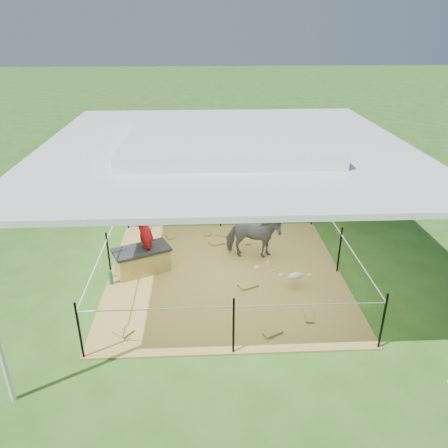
{
  "coord_description": "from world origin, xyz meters",
  "views": [
    {
      "loc": [
        -0.4,
        -7.44,
        4.6
      ],
      "look_at": [
        0.0,
        0.6,
        0.85
      ],
      "focal_mm": 35.0,
      "sensor_mm": 36.0,
      "label": 1
    }
  ],
  "objects_px": {
    "straw_bale": "(142,261)",
    "foal": "(295,275)",
    "distant_person": "(287,151)",
    "trash_barrel": "(344,158)",
    "pony": "(253,237)",
    "picnic_table_near": "(258,150)",
    "picnic_table_far": "(327,136)",
    "woman": "(144,223)",
    "green_bottle": "(111,278)"
  },
  "relations": [
    {
      "from": "straw_bale",
      "to": "picnic_table_far",
      "type": "distance_m",
      "value": 11.37
    },
    {
      "from": "green_bottle",
      "to": "pony",
      "type": "height_order",
      "value": "pony"
    },
    {
      "from": "green_bottle",
      "to": "woman",
      "type": "bearing_deg",
      "value": 34.7
    },
    {
      "from": "green_bottle",
      "to": "trash_barrel",
      "type": "relative_size",
      "value": 0.3
    },
    {
      "from": "woman",
      "to": "green_bottle",
      "type": "xyz_separation_m",
      "value": [
        -0.65,
        -0.45,
        -0.93
      ]
    },
    {
      "from": "woman",
      "to": "picnic_table_far",
      "type": "height_order",
      "value": "woman"
    },
    {
      "from": "distant_person",
      "to": "green_bottle",
      "type": "bearing_deg",
      "value": 72.74
    },
    {
      "from": "pony",
      "to": "distant_person",
      "type": "distance_m",
      "value": 6.71
    },
    {
      "from": "foal",
      "to": "straw_bale",
      "type": "bearing_deg",
      "value": 146.63
    },
    {
      "from": "trash_barrel",
      "to": "pony",
      "type": "bearing_deg",
      "value": -122.64
    },
    {
      "from": "pony",
      "to": "foal",
      "type": "distance_m",
      "value": 1.35
    },
    {
      "from": "green_bottle",
      "to": "picnic_table_far",
      "type": "distance_m",
      "value": 12.05
    },
    {
      "from": "pony",
      "to": "distant_person",
      "type": "bearing_deg",
      "value": -9.45
    },
    {
      "from": "picnic_table_near",
      "to": "distant_person",
      "type": "bearing_deg",
      "value": -19.24
    },
    {
      "from": "foal",
      "to": "woman",
      "type": "bearing_deg",
      "value": 146.18
    },
    {
      "from": "pony",
      "to": "picnic_table_near",
      "type": "relative_size",
      "value": 0.58
    },
    {
      "from": "straw_bale",
      "to": "distant_person",
      "type": "distance_m",
      "value": 8.05
    },
    {
      "from": "straw_bale",
      "to": "trash_barrel",
      "type": "distance_m",
      "value": 8.58
    },
    {
      "from": "picnic_table_far",
      "to": "distant_person",
      "type": "xyz_separation_m",
      "value": [
        -2.12,
        -2.6,
        0.15
      ]
    },
    {
      "from": "green_bottle",
      "to": "distant_person",
      "type": "relative_size",
      "value": 0.25
    },
    {
      "from": "woman",
      "to": "picnic_table_near",
      "type": "relative_size",
      "value": 0.62
    },
    {
      "from": "straw_bale",
      "to": "picnic_table_far",
      "type": "bearing_deg",
      "value": 56.57
    },
    {
      "from": "straw_bale",
      "to": "green_bottle",
      "type": "bearing_deg",
      "value": -140.71
    },
    {
      "from": "foal",
      "to": "picnic_table_far",
      "type": "bearing_deg",
      "value": 51.77
    },
    {
      "from": "woman",
      "to": "foal",
      "type": "height_order",
      "value": "woman"
    },
    {
      "from": "picnic_table_far",
      "to": "distant_person",
      "type": "distance_m",
      "value": 3.36
    },
    {
      "from": "foal",
      "to": "picnic_table_far",
      "type": "xyz_separation_m",
      "value": [
        3.33,
        10.18,
        0.14
      ]
    },
    {
      "from": "trash_barrel",
      "to": "distant_person",
      "type": "relative_size",
      "value": 0.83
    },
    {
      "from": "woman",
      "to": "foal",
      "type": "xyz_separation_m",
      "value": [
        2.84,
        -0.69,
        -0.82
      ]
    },
    {
      "from": "straw_bale",
      "to": "trash_barrel",
      "type": "bearing_deg",
      "value": 46.2
    },
    {
      "from": "woman",
      "to": "picnic_table_near",
      "type": "distance_m",
      "value": 8.21
    },
    {
      "from": "woman",
      "to": "picnic_table_near",
      "type": "xyz_separation_m",
      "value": [
        3.12,
        7.56,
        -0.69
      ]
    },
    {
      "from": "foal",
      "to": "distant_person",
      "type": "distance_m",
      "value": 7.68
    },
    {
      "from": "woman",
      "to": "pony",
      "type": "xyz_separation_m",
      "value": [
        2.16,
        0.45,
        -0.59
      ]
    },
    {
      "from": "woman",
      "to": "distant_person",
      "type": "bearing_deg",
      "value": 125.02
    },
    {
      "from": "straw_bale",
      "to": "distant_person",
      "type": "height_order",
      "value": "distant_person"
    },
    {
      "from": "green_bottle",
      "to": "picnic_table_near",
      "type": "bearing_deg",
      "value": 64.82
    },
    {
      "from": "picnic_table_near",
      "to": "distant_person",
      "type": "distance_m",
      "value": 1.16
    },
    {
      "from": "green_bottle",
      "to": "trash_barrel",
      "type": "xyz_separation_m",
      "value": [
        6.48,
        6.64,
        0.29
      ]
    },
    {
      "from": "distant_person",
      "to": "foal",
      "type": "bearing_deg",
      "value": 96.3
    },
    {
      "from": "green_bottle",
      "to": "trash_barrel",
      "type": "bearing_deg",
      "value": 45.67
    },
    {
      "from": "straw_bale",
      "to": "foal",
      "type": "distance_m",
      "value": 3.02
    },
    {
      "from": "green_bottle",
      "to": "picnic_table_far",
      "type": "height_order",
      "value": "picnic_table_far"
    },
    {
      "from": "trash_barrel",
      "to": "distant_person",
      "type": "distance_m",
      "value": 1.92
    },
    {
      "from": "straw_bale",
      "to": "picnic_table_far",
      "type": "relative_size",
      "value": 0.52
    },
    {
      "from": "picnic_table_near",
      "to": "picnic_table_far",
      "type": "relative_size",
      "value": 0.99
    },
    {
      "from": "foal",
      "to": "picnic_table_near",
      "type": "xyz_separation_m",
      "value": [
        0.28,
        8.25,
        0.13
      ]
    },
    {
      "from": "foal",
      "to": "picnic_table_near",
      "type": "relative_size",
      "value": 0.45
    },
    {
      "from": "pony",
      "to": "picnic_table_near",
      "type": "xyz_separation_m",
      "value": [
        0.96,
        7.11,
        -0.1
      ]
    },
    {
      "from": "straw_bale",
      "to": "foal",
      "type": "height_order",
      "value": "foal"
    }
  ]
}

